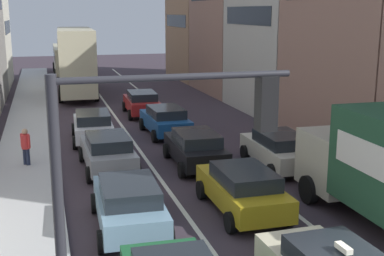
{
  "coord_description": "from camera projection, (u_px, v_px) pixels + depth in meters",
  "views": [
    {
      "loc": [
        -5.79,
        -8.05,
        6.32
      ],
      "look_at": [
        0.0,
        12.0,
        1.6
      ],
      "focal_mm": 48.34,
      "sensor_mm": 36.0,
      "label": 1
    }
  ],
  "objects": [
    {
      "name": "coupe_centre_lane_fourth",
      "position": [
        165.0,
        120.0,
        26.9
      ],
      "size": [
        2.15,
        4.35,
        1.49
      ],
      "rotation": [
        0.0,
        0.0,
        1.6
      ],
      "color": "#194C8C",
      "rests_on": "ground"
    },
    {
      "name": "traffic_light_pole",
      "position": [
        145.0,
        185.0,
        7.61
      ],
      "size": [
        3.58,
        0.38,
        5.5
      ],
      "color": "#2D2D33",
      "rests_on": "ground"
    },
    {
      "name": "lane_stripe_left",
      "position": [
        123.0,
        127.0,
        28.78
      ],
      "size": [
        0.16,
        60.0,
        0.01
      ],
      "primitive_type": "cube",
      "color": "silver",
      "rests_on": "ground"
    },
    {
      "name": "sedan_left_lane_fourth",
      "position": [
        93.0,
        126.0,
        25.58
      ],
      "size": [
        2.22,
        4.38,
        1.49
      ],
      "rotation": [
        0.0,
        0.0,
        1.53
      ],
      "color": "silver",
      "rests_on": "ground"
    },
    {
      "name": "sedan_left_lane_third",
      "position": [
        108.0,
        151.0,
        20.88
      ],
      "size": [
        2.12,
        4.33,
        1.49
      ],
      "rotation": [
        0.0,
        0.0,
        1.59
      ],
      "color": "gray",
      "rests_on": "ground"
    },
    {
      "name": "sedan_right_lane_behind_truck",
      "position": [
        279.0,
        149.0,
        21.2
      ],
      "size": [
        2.13,
        4.33,
        1.49
      ],
      "rotation": [
        0.0,
        0.0,
        1.55
      ],
      "color": "beige",
      "rests_on": "ground"
    },
    {
      "name": "pedestrian_near_kerb",
      "position": [
        26.0,
        146.0,
        21.16
      ],
      "size": [
        0.4,
        0.43,
        1.66
      ],
      "rotation": [
        0.0,
        0.0,
        3.88
      ],
      "color": "#262D47",
      "rests_on": "ground"
    },
    {
      "name": "sidewalk_left",
      "position": [
        29.0,
        132.0,
        27.41
      ],
      "size": [
        2.6,
        64.0,
        0.14
      ],
      "primitive_type": "cube",
      "color": "#B7B7B7",
      "rests_on": "ground"
    },
    {
      "name": "bus_far_queue_secondary",
      "position": [
        67.0,
        58.0,
        51.99
      ],
      "size": [
        2.86,
        10.52,
        2.9
      ],
      "rotation": [
        0.0,
        0.0,
        1.56
      ],
      "color": "#BFB793",
      "rests_on": "ground"
    },
    {
      "name": "wagon_left_lane_second",
      "position": [
        129.0,
        203.0,
        15.21
      ],
      "size": [
        2.19,
        4.36,
        1.49
      ],
      "rotation": [
        0.0,
        0.0,
        1.53
      ],
      "color": "#759EB7",
      "rests_on": "ground"
    },
    {
      "name": "building_row_right",
      "position": [
        305.0,
        11.0,
        31.73
      ],
      "size": [
        7.2,
        43.9,
        14.28
      ],
      "rotation": [
        0.0,
        0.0,
        -1.57
      ],
      "color": "#9E7556",
      "rests_on": "ground"
    },
    {
      "name": "sedan_centre_lane_second",
      "position": [
        243.0,
        188.0,
        16.48
      ],
      "size": [
        2.07,
        4.3,
        1.49
      ],
      "rotation": [
        0.0,
        0.0,
        1.57
      ],
      "color": "#B29319",
      "rests_on": "ground"
    },
    {
      "name": "bus_mid_queue_primary",
      "position": [
        76.0,
        58.0,
        39.18
      ],
      "size": [
        3.09,
        10.58,
        5.06
      ],
      "rotation": [
        0.0,
        0.0,
        1.53
      ],
      "color": "#BFB793",
      "rests_on": "ground"
    },
    {
      "name": "hatchback_centre_lane_third",
      "position": [
        195.0,
        148.0,
        21.43
      ],
      "size": [
        2.16,
        4.35,
        1.49
      ],
      "rotation": [
        0.0,
        0.0,
        1.54
      ],
      "color": "black",
      "rests_on": "ground"
    },
    {
      "name": "sedan_centre_lane_fifth",
      "position": [
        142.0,
        102.0,
        32.06
      ],
      "size": [
        2.19,
        4.36,
        1.49
      ],
      "rotation": [
        0.0,
        0.0,
        1.54
      ],
      "color": "#A51E1E",
      "rests_on": "ground"
    },
    {
      "name": "lane_stripe_right",
      "position": [
        182.0,
        124.0,
        29.7
      ],
      "size": [
        0.16,
        60.0,
        0.01
      ],
      "primitive_type": "cube",
      "color": "silver",
      "rests_on": "ground"
    }
  ]
}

